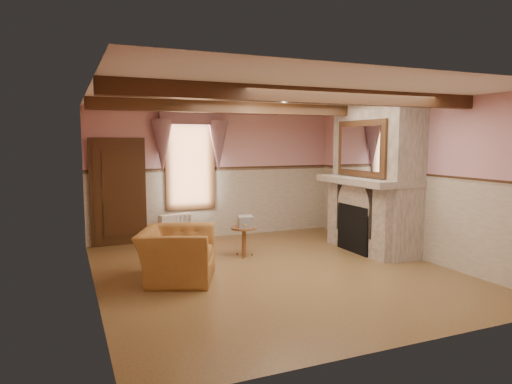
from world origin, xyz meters
name	(u,v)px	position (x,y,z in m)	size (l,w,h in m)	color
floor	(274,271)	(0.00, 0.00, 0.00)	(5.50, 6.00, 0.01)	brown
ceiling	(275,96)	(0.00, 0.00, 2.80)	(5.50, 6.00, 0.01)	silver
wall_back	(217,173)	(0.00, 3.00, 1.40)	(5.50, 0.02, 2.80)	#D19096
wall_front	(404,212)	(0.00, -3.00, 1.40)	(5.50, 0.02, 2.80)	#D19096
wall_left	(92,193)	(-2.75, 0.00, 1.40)	(0.02, 6.00, 2.80)	#D19096
wall_right	(411,180)	(2.75, 0.00, 1.40)	(0.02, 6.00, 2.80)	#D19096
wainscot	(275,226)	(0.00, 0.00, 0.75)	(5.50, 6.00, 1.50)	beige
chair_rail	(275,179)	(0.00, 0.00, 1.50)	(5.50, 6.00, 0.08)	black
firebox	(356,228)	(2.00, 0.60, 0.45)	(0.20, 0.95, 0.90)	black
armchair	(177,254)	(-1.56, 0.16, 0.39)	(1.21, 1.05, 0.78)	#9E662D
side_table	(244,242)	(-0.11, 1.08, 0.28)	(0.47, 0.47, 0.55)	brown
book_stack	(245,221)	(-0.08, 1.07, 0.65)	(0.26, 0.32, 0.20)	#B7AD8C
radiator	(176,228)	(-1.00, 2.70, 0.30)	(0.70, 0.18, 0.60)	white
bowl	(372,175)	(2.24, 0.46, 1.47)	(0.38, 0.38, 0.09)	brown
mantel_clock	(349,170)	(2.24, 1.24, 1.52)	(0.14, 0.24, 0.20)	black
oil_lamp	(352,168)	(2.24, 1.12, 1.56)	(0.11, 0.11, 0.28)	gold
candle_red	(389,175)	(2.24, 0.01, 1.50)	(0.06, 0.06, 0.16)	#AF151E
jar_yellow	(386,176)	(2.24, 0.08, 1.48)	(0.06, 0.06, 0.12)	gold
fireplace	(376,178)	(2.42, 0.60, 1.40)	(0.85, 2.00, 2.80)	gray
mantel	(368,180)	(2.24, 0.60, 1.36)	(1.05, 2.05, 0.12)	gray
overmantel_mirror	(361,148)	(2.06, 0.60, 1.97)	(0.06, 1.44, 1.04)	silver
door	(118,194)	(-2.10, 2.94, 1.05)	(1.10, 0.10, 2.10)	black
window	(190,163)	(-0.60, 2.97, 1.65)	(1.06, 0.08, 2.02)	white
window_drapes	(191,134)	(-0.60, 2.88, 2.25)	(1.30, 0.14, 1.40)	gray
ceiling_beam_front	(314,96)	(0.00, -1.20, 2.70)	(5.50, 0.18, 0.20)	black
ceiling_beam_back	(247,108)	(0.00, 1.20, 2.70)	(5.50, 0.18, 0.20)	black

